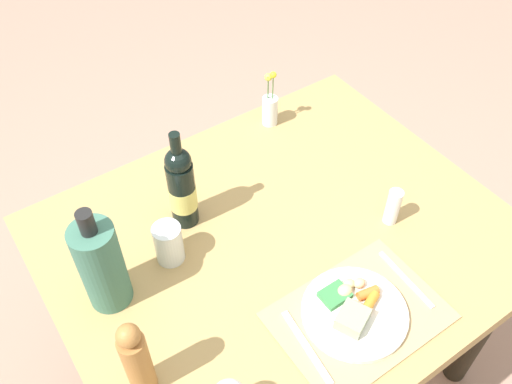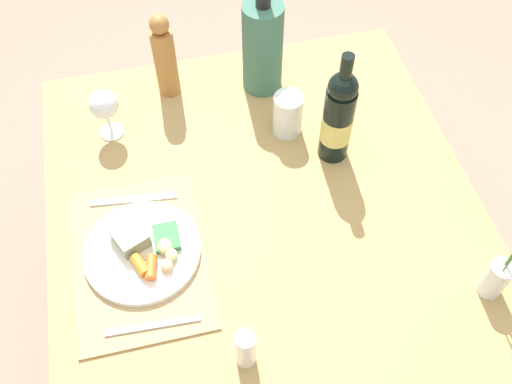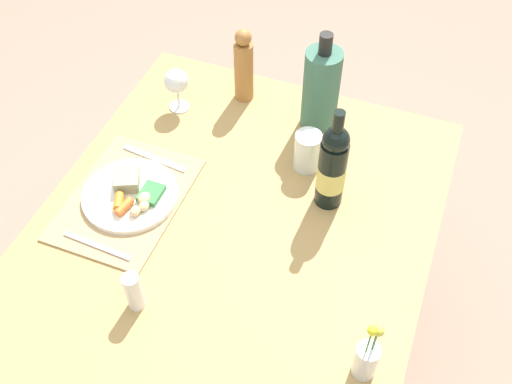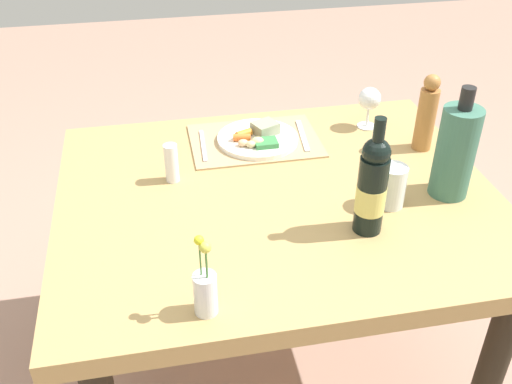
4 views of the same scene
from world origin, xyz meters
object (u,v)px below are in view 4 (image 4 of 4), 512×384
object	(u,v)px
fork	(303,135)
pepper_mill	(427,114)
dining_table	(277,221)
salt_shaker	(172,163)
cooler_bottle	(456,151)
water_tumbler	(391,188)
wine_glass	(370,100)
dinner_plate	(257,138)
wine_bottle	(372,187)
knife	(203,145)
flower_vase	(205,289)

from	to	relation	value
fork	pepper_mill	bearing A→B (deg)	165.06
dining_table	salt_shaker	world-z (taller)	salt_shaker
cooler_bottle	salt_shaker	bearing A→B (deg)	-15.86
dining_table	water_tumbler	distance (m)	0.34
salt_shaker	pepper_mill	world-z (taller)	pepper_mill
wine_glass	fork	bearing A→B (deg)	8.27
cooler_bottle	dinner_plate	bearing A→B (deg)	-39.28
salt_shaker	wine_bottle	xyz separation A→B (m)	(-0.47, 0.33, 0.07)
dining_table	cooler_bottle	size ratio (longest dim) A/B	3.84
knife	cooler_bottle	distance (m)	0.75
cooler_bottle	flower_vase	bearing A→B (deg)	24.47
dining_table	wine_bottle	size ratio (longest dim) A/B	3.86
dining_table	flower_vase	size ratio (longest dim) A/B	6.05
dinner_plate	fork	distance (m)	0.15
dining_table	knife	size ratio (longest dim) A/B	6.21
dinner_plate	cooler_bottle	xyz separation A→B (m)	(-0.46, 0.38, 0.11)
dinner_plate	wine_bottle	distance (m)	0.54
wine_glass	dinner_plate	bearing A→B (deg)	5.95
dining_table	flower_vase	world-z (taller)	flower_vase
dinner_plate	cooler_bottle	distance (m)	0.61
dining_table	pepper_mill	world-z (taller)	pepper_mill
salt_shaker	wine_glass	size ratio (longest dim) A/B	0.83
water_tumbler	flower_vase	bearing A→B (deg)	29.47
wine_glass	flower_vase	distance (m)	0.97
wine_bottle	water_tumbler	bearing A→B (deg)	-136.72
salt_shaker	flower_vase	world-z (taller)	flower_vase
knife	dining_table	bearing A→B (deg)	123.72
knife	wine_glass	bearing A→B (deg)	-173.30
knife	wine_bottle	xyz separation A→B (m)	(-0.36, 0.50, 0.12)
flower_vase	pepper_mill	xyz separation A→B (m)	(-0.75, -0.57, 0.05)
salt_shaker	flower_vase	xyz separation A→B (m)	(-0.03, 0.54, 0.01)
fork	knife	distance (m)	0.32
dining_table	dinner_plate	distance (m)	0.31
dinner_plate	fork	world-z (taller)	dinner_plate
dinner_plate	knife	world-z (taller)	dinner_plate
wine_glass	pepper_mill	bearing A→B (deg)	125.15
dinner_plate	water_tumbler	bearing A→B (deg)	125.34
water_tumbler	pepper_mill	bearing A→B (deg)	-128.02
fork	dinner_plate	bearing A→B (deg)	8.63
knife	wine_glass	distance (m)	0.56
cooler_bottle	wine_bottle	world-z (taller)	cooler_bottle
cooler_bottle	water_tumbler	bearing A→B (deg)	7.20
dinner_plate	flower_vase	size ratio (longest dim) A/B	1.28
dinner_plate	pepper_mill	size ratio (longest dim) A/B	1.05
pepper_mill	fork	bearing A→B (deg)	-21.18
fork	wine_glass	bearing A→B (deg)	-165.50
wine_glass	cooler_bottle	xyz separation A→B (m)	(-0.08, 0.42, 0.03)
dining_table	water_tumbler	size ratio (longest dim) A/B	10.31
knife	water_tumbler	bearing A→B (deg)	141.32
pepper_mill	knife	bearing A→B (deg)	-11.04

